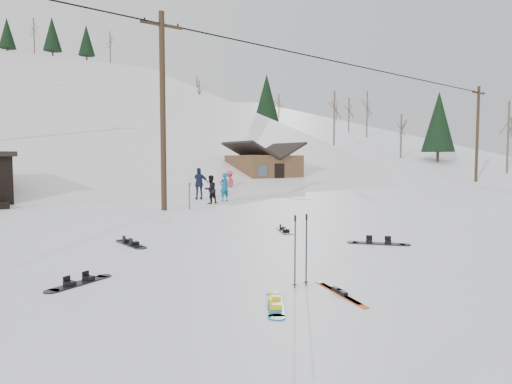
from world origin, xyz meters
TOP-DOWN VIEW (x-y plane):
  - ground at (0.00, 0.00)m, footprint 200.00×200.00m
  - ski_slope at (0.00, 55.00)m, footprint 60.00×85.24m
  - ridge_right at (38.00, 50.00)m, footprint 45.66×93.98m
  - treeline_right at (36.00, 42.00)m, footprint 20.00×60.00m
  - utility_pole at (2.00, 14.00)m, footprint 2.00×0.26m
  - utility_pole_right at (34.00, 17.00)m, footprint 2.00×0.26m
  - trail_sign at (3.10, 13.58)m, footprint 0.50×0.09m
  - cabin at (15.00, 24.00)m, footprint 5.39×4.40m
  - hero_snowboard at (-2.25, 0.01)m, footprint 0.93×1.21m
  - hero_skis at (-0.96, -0.14)m, footprint 0.55×1.63m
  - ski_poles at (-1.20, 0.62)m, footprint 0.37×0.10m
  - board_scatter_a at (-4.47, 3.12)m, footprint 1.35×0.80m
  - board_scatter_b at (-2.29, 6.46)m, footprint 0.37×1.69m
  - board_scatter_d at (3.34, 2.61)m, footprint 1.21×1.38m
  - board_scatter_f at (2.63, 5.88)m, footprint 0.85×1.44m
  - skier_teal at (6.72, 16.44)m, footprint 0.61×0.42m
  - skier_dark at (5.32, 15.53)m, footprint 0.82×0.69m
  - skier_pink at (9.68, 20.68)m, footprint 1.18×1.02m
  - skier_navy at (6.10, 18.27)m, footprint 1.18×0.75m

SIDE VIEW (x-z plane):
  - ski_slope at x=0.00m, z-range -44.99..20.99m
  - ridge_right at x=38.00m, z-range -38.30..16.30m
  - ground at x=0.00m, z-range 0.00..0.00m
  - treeline_right at x=36.00m, z-range -5.00..5.00m
  - hero_skis at x=-0.96m, z-range -0.02..0.07m
  - hero_snowboard at x=-2.25m, z-range -0.02..0.08m
  - board_scatter_a at x=-4.47m, z-range -0.02..0.08m
  - board_scatter_f at x=2.63m, z-range -0.03..0.08m
  - board_scatter_b at x=-2.29m, z-range -0.03..0.09m
  - board_scatter_d at x=3.34m, z-range -0.03..0.09m
  - ski_poles at x=-1.20m, z-range 0.02..1.35m
  - skier_dark at x=5.32m, z-range 0.00..1.52m
  - skier_pink at x=9.68m, z-range 0.00..1.59m
  - skier_teal at x=6.72m, z-range 0.00..1.59m
  - skier_navy at x=6.10m, z-range 0.00..1.87m
  - trail_sign at x=3.10m, z-range 0.35..2.20m
  - cabin at x=15.00m, z-range -0.40..3.37m
  - utility_pole at x=2.00m, z-range 0.18..9.18m
  - utility_pole_right at x=34.00m, z-range 0.18..9.18m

